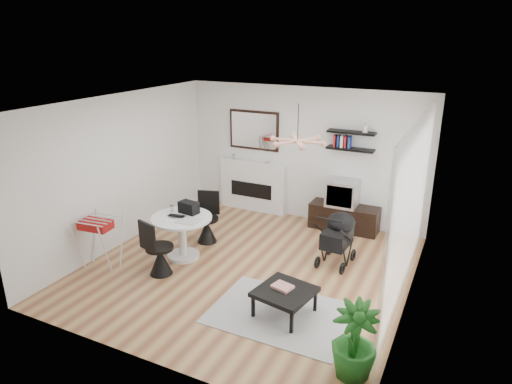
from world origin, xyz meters
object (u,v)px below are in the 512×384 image
at_px(fireplace, 253,180).
at_px(tv_console, 344,217).
at_px(stroller, 338,240).
at_px(coffee_table, 285,293).
at_px(dining_table, 182,231).
at_px(drying_rack, 100,242).
at_px(potted_plant, 354,341).
at_px(crt_tv, 343,193).

distance_m(fireplace, tv_console, 2.13).
distance_m(tv_console, stroller, 1.43).
relative_size(tv_console, coffee_table, 1.60).
height_order(dining_table, drying_rack, drying_rack).
distance_m(tv_console, potted_plant, 4.12).
bearing_deg(tv_console, drying_rack, -134.16).
distance_m(coffee_table, potted_plant, 1.38).
bearing_deg(coffee_table, dining_table, 160.16).
bearing_deg(potted_plant, coffee_table, 146.35).
bearing_deg(drying_rack, fireplace, 66.62).
relative_size(stroller, coffee_table, 1.15).
bearing_deg(crt_tv, dining_table, -131.54).
bearing_deg(crt_tv, tv_console, 3.21).
bearing_deg(crt_tv, fireplace, 175.20).
distance_m(fireplace, stroller, 2.83).
bearing_deg(crt_tv, potted_plant, -72.17).
height_order(crt_tv, potted_plant, crt_tv).
xyz_separation_m(tv_console, drying_rack, (-3.16, -3.25, 0.21)).
bearing_deg(potted_plant, fireplace, 128.70).
xyz_separation_m(coffee_table, potted_plant, (1.14, -0.76, 0.12)).
distance_m(crt_tv, coffee_table, 3.20).
height_order(dining_table, coffee_table, dining_table).
height_order(stroller, potted_plant, stroller).
xyz_separation_m(drying_rack, coffee_table, (3.22, 0.08, -0.12)).
xyz_separation_m(drying_rack, stroller, (3.43, 1.86, -0.05)).
relative_size(fireplace, drying_rack, 2.48).
xyz_separation_m(dining_table, drying_rack, (-1.00, -0.88, -0.04)).
distance_m(drying_rack, stroller, 3.90).
relative_size(crt_tv, drying_rack, 0.67).
bearing_deg(stroller, potted_plant, -66.16).
xyz_separation_m(fireplace, coffee_table, (2.14, -3.34, -0.35)).
xyz_separation_m(tv_console, crt_tv, (-0.06, -0.00, 0.50)).
bearing_deg(stroller, tv_console, 104.77).
relative_size(coffee_table, potted_plant, 0.91).
xyz_separation_m(fireplace, stroller, (2.35, -1.56, -0.27)).
relative_size(fireplace, coffee_table, 2.59).
distance_m(crt_tv, dining_table, 3.17).
xyz_separation_m(crt_tv, dining_table, (-2.10, -2.37, -0.26)).
height_order(fireplace, coffee_table, fireplace).
distance_m(crt_tv, potted_plant, 4.14).
bearing_deg(crt_tv, drying_rack, -133.65).
height_order(drying_rack, potted_plant, potted_plant).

